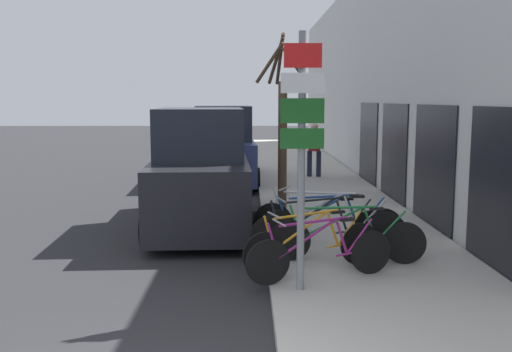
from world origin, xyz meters
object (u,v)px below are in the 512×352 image
bicycle_0 (321,253)px  bicycle_3 (321,230)px  parked_car_0 (201,175)px  street_tree (282,131)px  bicycle_2 (347,238)px  bicycle_5 (331,225)px  pedestrian_near (314,146)px  bicycle_1 (314,245)px  bicycle_4 (327,226)px  signpost (302,146)px  parked_car_1 (223,149)px

bicycle_0 → bicycle_3: size_ratio=0.91×
parked_car_0 → street_tree: (1.61, 0.36, 0.84)m
bicycle_0 → parked_car_0: size_ratio=0.42×
bicycle_2 → parked_car_0: (-2.38, 2.98, 0.54)m
bicycle_2 → parked_car_0: 3.85m
bicycle_5 → street_tree: size_ratio=0.64×
parked_car_0 → pedestrian_near: 7.12m
bicycle_1 → bicycle_4: size_ratio=0.86×
street_tree → bicycle_5: bearing=-75.6°
parked_car_0 → pedestrian_near: parked_car_0 is taller
bicycle_2 → bicycle_1: bearing=133.3°
bicycle_1 → parked_car_0: parked_car_0 is taller
pedestrian_near → bicycle_5: bearing=-84.6°
signpost → street_tree: bearing=89.8°
bicycle_3 → bicycle_2: bearing=-155.9°
pedestrian_near → parked_car_0: bearing=-104.6°
bicycle_0 → bicycle_4: bicycle_4 is taller
parked_car_1 → signpost: bearing=-85.1°
signpost → bicycle_3: size_ratio=1.44×
bicycle_5 → parked_car_0: 3.19m
signpost → bicycle_3: (0.47, 1.64, -1.44)m
bicycle_1 → pedestrian_near: (1.13, 9.84, 0.59)m
signpost → bicycle_5: 2.56m
bicycle_0 → bicycle_5: bearing=-30.9°
parked_car_0 → parked_car_1: 6.02m
bicycle_0 → pedestrian_near: bearing=-24.2°
bicycle_4 → bicycle_5: size_ratio=0.98×
bicycle_1 → pedestrian_near: bearing=-27.6°
signpost → bicycle_1: size_ratio=1.61×
pedestrian_near → bicycle_3: bearing=-85.6°
bicycle_0 → bicycle_5: 1.64m
street_tree → bicycle_4: bearing=-78.4°
bicycle_5 → pedestrian_near: size_ratio=1.43×
bicycle_4 → pedestrian_near: size_ratio=1.40×
signpost → bicycle_1: bearing=72.4°
signpost → bicycle_5: size_ratio=1.36×
bicycle_4 → parked_car_0: size_ratio=0.48×
bicycle_1 → bicycle_4: bearing=-39.1°
bicycle_2 → pedestrian_near: pedestrian_near is taller
bicycle_3 → parked_car_0: size_ratio=0.46×
bicycle_1 → parked_car_0: (-1.85, 3.37, 0.55)m
bicycle_0 → bicycle_4: size_ratio=0.87×
bicycle_1 → parked_car_1: 9.55m
signpost → bicycle_2: size_ratio=1.40×
bicycle_3 → bicycle_1: bearing=152.1°
parked_car_1 → pedestrian_near: bearing=6.2°
street_tree → bicycle_0: bearing=-85.9°
bicycle_3 → pedestrian_near: size_ratio=1.35×
bicycle_3 → parked_car_0: 3.33m
signpost → parked_car_0: size_ratio=0.66×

